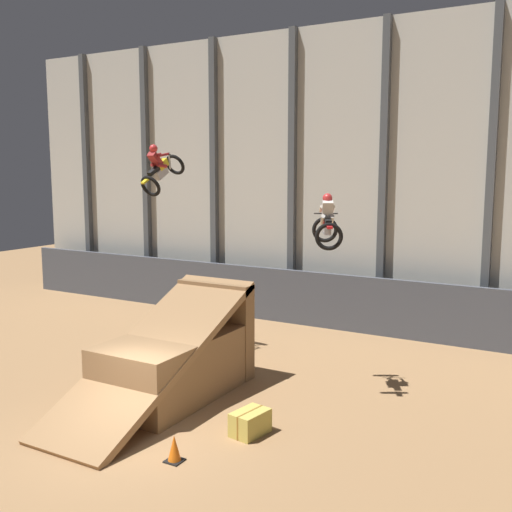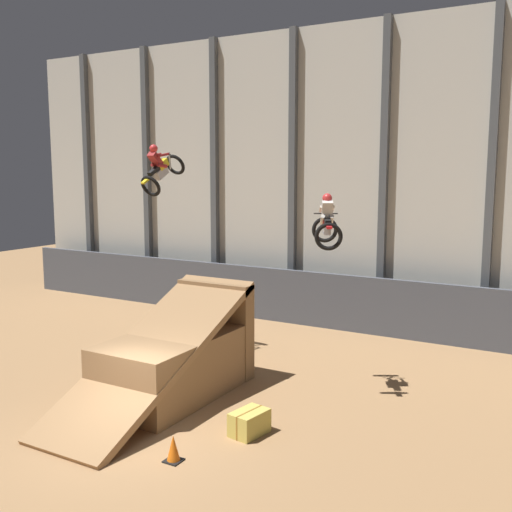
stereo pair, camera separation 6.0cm
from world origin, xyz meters
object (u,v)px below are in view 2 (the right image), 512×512
at_px(rider_bike_left_air, 161,169).
at_px(rider_bike_right_air, 327,225).
at_px(dirt_ramp, 178,358).
at_px(hay_bale_trackside, 249,423).
at_px(traffic_cone_near_ramp, 173,449).

bearing_deg(rider_bike_left_air, rider_bike_right_air, -1.72).
bearing_deg(dirt_ramp, hay_bale_trackside, -23.26).
bearing_deg(traffic_cone_near_ramp, rider_bike_right_air, 78.45).
distance_m(rider_bike_left_air, hay_bale_trackside, 8.95).
xyz_separation_m(rider_bike_left_air, traffic_cone_near_ramp, (4.83, -5.80, -5.85)).
height_order(rider_bike_left_air, hay_bale_trackside, rider_bike_left_air).
bearing_deg(hay_bale_trackside, rider_bike_left_air, 145.11).
height_order(dirt_ramp, rider_bike_right_air, rider_bike_right_air).
relative_size(rider_bike_left_air, hay_bale_trackside, 1.87).
xyz_separation_m(dirt_ramp, rider_bike_right_air, (3.41, 2.19, 3.65)).
bearing_deg(dirt_ramp, rider_bike_right_air, 32.68).
relative_size(dirt_ramp, hay_bale_trackside, 6.58).
height_order(traffic_cone_near_ramp, hay_bale_trackside, traffic_cone_near_ramp).
xyz_separation_m(dirt_ramp, hay_bale_trackside, (3.03, -1.30, -0.72)).
bearing_deg(rider_bike_right_air, traffic_cone_near_ramp, -128.83).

